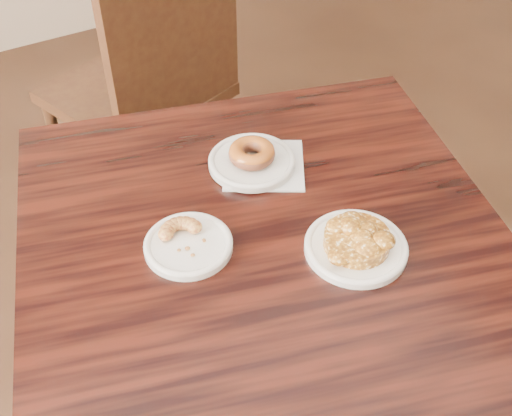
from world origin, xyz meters
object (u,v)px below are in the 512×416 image
cafe_table (263,359)px  glazed_donut (252,153)px  chair_far (136,92)px  cruller_fragment (188,238)px  apple_fritter (357,238)px

cafe_table → glazed_donut: 0.44m
cafe_table → glazed_donut: glazed_donut is taller
chair_far → cruller_fragment: (-0.24, -0.92, 0.32)m
cafe_table → apple_fritter: apple_fritter is taller
glazed_donut → apple_fritter: 0.27m
cafe_table → apple_fritter: size_ratio=5.35×
apple_fritter → cruller_fragment: 0.27m
apple_fritter → cruller_fragment: size_ratio=1.73×
glazed_donut → apple_fritter: (0.04, -0.27, -0.00)m
apple_fritter → cafe_table: bearing=135.6°
cafe_table → chair_far: bearing=98.8°
apple_fritter → cruller_fragment: apple_fritter is taller
glazed_donut → cruller_fragment: 0.23m
cafe_table → cruller_fragment: bearing=-179.0°
apple_fritter → cruller_fragment: (-0.24, 0.14, -0.01)m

